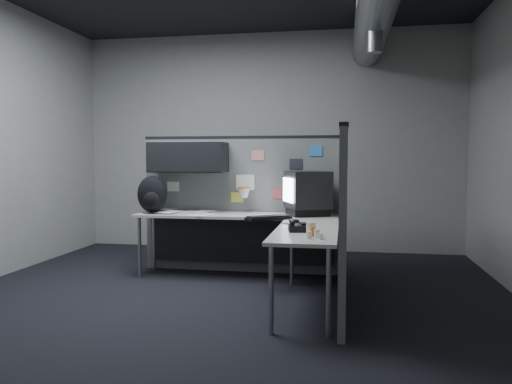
% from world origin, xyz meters
% --- Properties ---
extents(room, '(5.62, 5.62, 3.22)m').
position_xyz_m(room, '(0.56, 0.00, 2.10)').
color(room, black).
rests_on(room, ground).
extents(partition_back, '(2.44, 0.42, 1.63)m').
position_xyz_m(partition_back, '(-0.25, 1.23, 1.00)').
color(partition_back, '#5E605D').
rests_on(partition_back, ground).
extents(partition_right, '(0.07, 2.23, 1.63)m').
position_xyz_m(partition_right, '(1.10, 0.22, 0.82)').
color(partition_right, '#5E605D').
rests_on(partition_right, ground).
extents(desk, '(2.31, 2.11, 0.73)m').
position_xyz_m(desk, '(0.15, 0.70, 0.61)').
color(desk, beige).
rests_on(desk, ground).
extents(monitor, '(0.57, 0.57, 0.49)m').
position_xyz_m(monitor, '(0.71, 1.00, 0.98)').
color(monitor, black).
rests_on(monitor, desk).
extents(keyboard, '(0.49, 0.42, 0.04)m').
position_xyz_m(keyboard, '(0.34, 0.55, 0.75)').
color(keyboard, black).
rests_on(keyboard, desk).
extents(mouse, '(0.26, 0.26, 0.04)m').
position_xyz_m(mouse, '(0.63, 0.29, 0.75)').
color(mouse, black).
rests_on(mouse, desk).
extents(phone, '(0.22, 0.24, 0.10)m').
position_xyz_m(phone, '(0.72, -0.20, 0.77)').
color(phone, black).
rests_on(phone, desk).
extents(bottles, '(0.13, 0.16, 0.08)m').
position_xyz_m(bottles, '(0.88, -0.55, 0.76)').
color(bottles, silver).
rests_on(bottles, desk).
extents(cup, '(0.08, 0.08, 0.11)m').
position_xyz_m(cup, '(0.84, -0.42, 0.78)').
color(cup, white).
rests_on(cup, desk).
extents(papers, '(0.83, 0.71, 0.02)m').
position_xyz_m(papers, '(-0.77, 1.05, 0.74)').
color(papers, white).
rests_on(papers, desk).
extents(backpack, '(0.36, 0.33, 0.43)m').
position_xyz_m(backpack, '(-1.09, 0.93, 0.94)').
color(backpack, black).
rests_on(backpack, desk).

